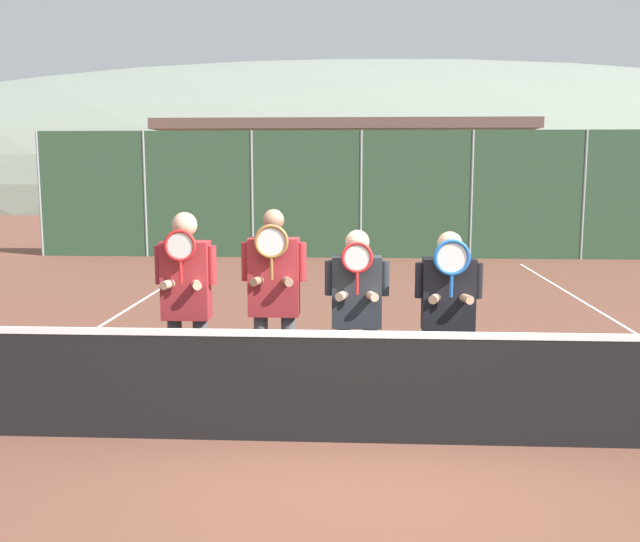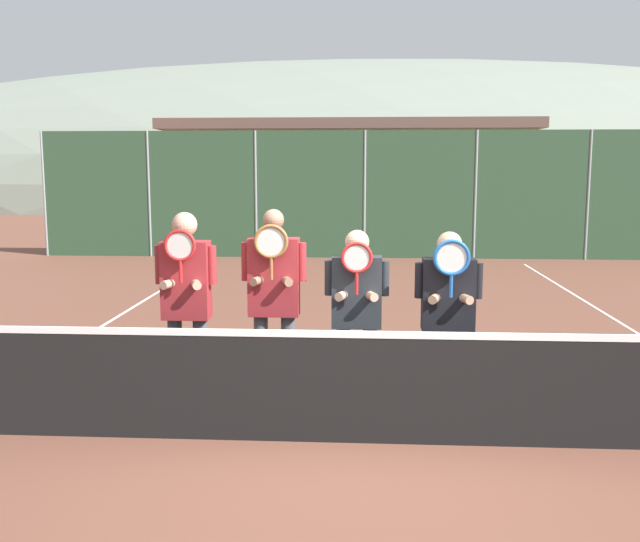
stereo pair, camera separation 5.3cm
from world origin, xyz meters
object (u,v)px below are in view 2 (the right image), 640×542
object	(u,v)px
player_center_left	(274,294)
player_rightmost	(448,308)
player_center_right	(357,306)
car_left_of_center	(435,214)
car_far_left	(251,214)
car_center	(613,214)
player_leftmost	(186,296)

from	to	relation	value
player_center_left	player_rightmost	size ratio (longest dim) A/B	1.11
player_center_left	player_rightmost	world-z (taller)	player_center_left
player_center_left	player_center_right	xyz separation A→B (m)	(0.75, -0.05, -0.09)
player_center_right	car_left_of_center	size ratio (longest dim) A/B	0.35
player_center_left	car_far_left	size ratio (longest dim) A/B	0.40
car_center	car_far_left	bearing A→B (deg)	-178.27
car_center	car_left_of_center	bearing A→B (deg)	-175.83
car_far_left	car_center	distance (m)	10.58
player_leftmost	car_left_of_center	xyz separation A→B (m)	(3.63, 14.64, -0.22)
player_center_left	player_center_right	bearing A→B (deg)	-4.13
player_leftmost	player_center_right	xyz separation A→B (m)	(1.53, 0.09, -0.09)
player_center_right	car_left_of_center	xyz separation A→B (m)	(2.11, 14.55, -0.13)
car_center	player_center_right	bearing A→B (deg)	-116.05
player_rightmost	player_leftmost	bearing A→B (deg)	-179.70
player_leftmost	player_center_left	bearing A→B (deg)	10.58
car_far_left	car_left_of_center	xyz separation A→B (m)	(5.39, -0.06, 0.02)
player_center_left	player_center_right	distance (m)	0.76
player_center_left	car_left_of_center	size ratio (longest dim) A/B	0.39
player_center_right	car_center	bearing A→B (deg)	63.95
player_center_right	player_rightmost	distance (m)	0.81
player_leftmost	player_rightmost	xyz separation A→B (m)	(2.33, 0.01, -0.08)
player_center_left	car_far_left	world-z (taller)	player_center_left
player_center_right	player_rightmost	xyz separation A→B (m)	(0.80, -0.08, 0.01)
player_center_left	player_center_right	size ratio (longest dim) A/B	1.11
player_leftmost	car_far_left	world-z (taller)	player_leftmost
player_center_left	car_center	bearing A→B (deg)	61.58
player_center_right	car_center	size ratio (longest dim) A/B	0.40
player_leftmost	player_rightmost	world-z (taller)	player_leftmost
player_rightmost	player_center_right	bearing A→B (deg)	174.46
player_center_right	player_center_left	bearing A→B (deg)	175.87
player_center_left	car_center	size ratio (longest dim) A/B	0.44
player_center_right	car_far_left	xyz separation A→B (m)	(-3.28, 14.60, -0.15)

